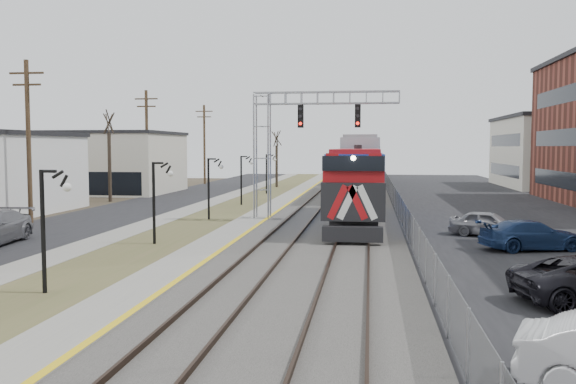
# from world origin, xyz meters

# --- Properties ---
(street_west) EXTENTS (7.00, 120.00, 0.04)m
(street_west) POSITION_xyz_m (-11.50, 35.00, 0.02)
(street_west) COLOR black
(street_west) RESTS_ON ground
(sidewalk) EXTENTS (2.00, 120.00, 0.08)m
(sidewalk) POSITION_xyz_m (-7.00, 35.00, 0.04)
(sidewalk) COLOR gray
(sidewalk) RESTS_ON ground
(grass_median) EXTENTS (4.00, 120.00, 0.06)m
(grass_median) POSITION_xyz_m (-4.00, 35.00, 0.03)
(grass_median) COLOR #4D512B
(grass_median) RESTS_ON ground
(platform) EXTENTS (2.00, 120.00, 0.24)m
(platform) POSITION_xyz_m (-1.00, 35.00, 0.12)
(platform) COLOR gray
(platform) RESTS_ON ground
(ballast_bed) EXTENTS (8.00, 120.00, 0.20)m
(ballast_bed) POSITION_xyz_m (4.00, 35.00, 0.10)
(ballast_bed) COLOR #595651
(ballast_bed) RESTS_ON ground
(parking_lot) EXTENTS (16.00, 120.00, 0.04)m
(parking_lot) POSITION_xyz_m (16.00, 35.00, 0.02)
(parking_lot) COLOR black
(parking_lot) RESTS_ON ground
(platform_edge) EXTENTS (0.24, 120.00, 0.01)m
(platform_edge) POSITION_xyz_m (-0.12, 35.00, 0.24)
(platform_edge) COLOR gold
(platform_edge) RESTS_ON platform
(track_near) EXTENTS (1.58, 120.00, 0.15)m
(track_near) POSITION_xyz_m (2.00, 35.00, 0.28)
(track_near) COLOR #2D2119
(track_near) RESTS_ON ballast_bed
(track_far) EXTENTS (1.58, 120.00, 0.15)m
(track_far) POSITION_xyz_m (5.50, 35.00, 0.28)
(track_far) COLOR #2D2119
(track_far) RESTS_ON ballast_bed
(train) EXTENTS (3.00, 63.05, 5.33)m
(train) POSITION_xyz_m (5.50, 50.98, 2.88)
(train) COLOR #13359E
(train) RESTS_ON ground
(signal_gantry) EXTENTS (9.00, 1.07, 8.15)m
(signal_gantry) POSITION_xyz_m (1.22, 27.99, 5.59)
(signal_gantry) COLOR gray
(signal_gantry) RESTS_ON ground
(lampposts) EXTENTS (0.14, 62.14, 4.00)m
(lampposts) POSITION_xyz_m (-4.00, 18.29, 2.00)
(lampposts) COLOR black
(lampposts) RESTS_ON ground
(utility_poles) EXTENTS (0.28, 80.28, 10.00)m
(utility_poles) POSITION_xyz_m (-14.50, 25.00, 5.00)
(utility_poles) COLOR #4C3823
(utility_poles) RESTS_ON ground
(fence) EXTENTS (0.04, 120.00, 1.60)m
(fence) POSITION_xyz_m (8.20, 35.00, 0.80)
(fence) COLOR gray
(fence) RESTS_ON ground
(bare_trees) EXTENTS (12.30, 42.30, 5.95)m
(bare_trees) POSITION_xyz_m (-12.66, 38.91, 2.70)
(bare_trees) COLOR #382D23
(bare_trees) RESTS_ON ground
(car_lot_d) EXTENTS (5.02, 3.10, 1.36)m
(car_lot_d) POSITION_xyz_m (13.57, 18.70, 0.68)
(car_lot_d) COLOR navy
(car_lot_d) RESTS_ON ground
(car_lot_e) EXTENTS (4.23, 2.90, 1.34)m
(car_lot_e) POSITION_xyz_m (12.43, 22.86, 0.67)
(car_lot_e) COLOR gray
(car_lot_e) RESTS_ON ground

